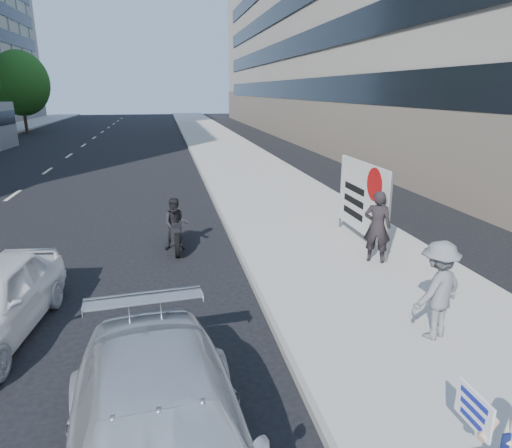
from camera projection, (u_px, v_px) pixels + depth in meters
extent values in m
plane|color=black|center=(198.00, 382.00, 6.74)|extent=(160.00, 160.00, 0.00)
cube|color=#ADA9A2|center=(241.00, 164.00, 26.28)|extent=(5.00, 120.00, 0.15)
cube|color=gray|center=(373.00, 15.00, 37.21)|extent=(14.00, 70.00, 20.00)
cylinder|color=#382616|center=(25.00, 120.00, 45.19)|extent=(0.30, 0.30, 2.62)
ellipsoid|color=#174913|center=(20.00, 83.00, 44.21)|extent=(5.40, 5.40, 6.21)
cylinder|color=beige|center=(511.00, 429.00, 4.43)|extent=(0.26, 0.20, 0.32)
cylinder|color=tan|center=(488.00, 429.00, 4.57)|extent=(0.30, 0.21, 0.18)
cube|color=white|center=(474.00, 409.00, 4.66)|extent=(0.03, 0.55, 0.40)
imported|color=slate|center=(437.00, 290.00, 7.48)|extent=(1.24, 1.00, 1.68)
imported|color=black|center=(377.00, 227.00, 10.83)|extent=(0.76, 0.69, 1.75)
cylinder|color=#4C4C4C|center=(389.00, 218.00, 10.72)|extent=(0.06, 0.06, 2.20)
cylinder|color=#4C4C4C|center=(342.00, 192.00, 13.55)|extent=(0.06, 0.06, 2.20)
cube|color=silver|center=(362.00, 198.00, 12.09)|extent=(0.04, 3.00, 1.90)
cylinder|color=#A50C0C|center=(374.00, 185.00, 11.28)|extent=(0.01, 0.84, 0.84)
cube|color=black|center=(354.00, 189.00, 12.51)|extent=(0.01, 1.30, 0.18)
cube|color=black|center=(353.00, 201.00, 12.61)|extent=(0.01, 1.30, 0.18)
cube|color=black|center=(353.00, 213.00, 12.71)|extent=(0.01, 1.30, 0.18)
imported|color=silver|center=(161.00, 448.00, 4.56)|extent=(2.39, 4.99, 1.40)
cylinder|color=black|center=(178.00, 245.00, 11.70)|extent=(0.16, 0.65, 0.64)
cylinder|color=black|center=(176.00, 230.00, 13.02)|extent=(0.16, 0.65, 0.64)
cube|color=black|center=(176.00, 229.00, 12.29)|extent=(0.32, 1.21, 0.35)
imported|color=black|center=(176.00, 224.00, 12.15)|extent=(0.72, 0.58, 1.42)
cylinder|color=black|center=(4.00, 142.00, 33.18)|extent=(0.30, 1.01, 1.00)
cylinder|color=black|center=(11.00, 140.00, 34.59)|extent=(0.30, 1.01, 1.00)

